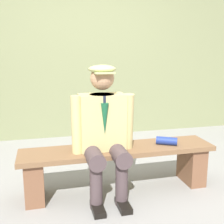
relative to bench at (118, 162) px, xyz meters
name	(u,v)px	position (x,y,z in m)	size (l,w,h in m)	color
ground_plane	(118,190)	(0.00, 0.00, -0.29)	(30.00, 30.00, 0.00)	gray
bench	(118,162)	(0.00, 0.00, 0.00)	(1.85, 0.39, 0.44)	brown
seated_man	(104,129)	(0.16, 0.07, 0.36)	(0.58, 0.56, 1.22)	tan
rolled_magazine	(167,141)	(-0.48, 0.03, 0.19)	(0.08, 0.08, 0.20)	navy
stadium_wall	(84,57)	(0.00, -2.05, 0.96)	(12.00, 0.24, 2.50)	#798059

